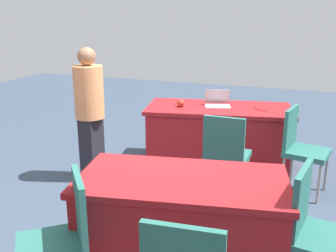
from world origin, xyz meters
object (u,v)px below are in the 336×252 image
object	(u,v)px
table_back_left	(182,224)
chair_tucked_left	(318,229)
laptop_silver	(218,103)
chair_near_front	(226,152)
person_attendee_browsing	(90,109)
scissors_red	(260,109)
chair_back_row	(62,235)
table_foreground	(218,135)
chair_aisle	(301,145)
yarn_ball	(181,103)

from	to	relation	value
table_back_left	chair_tucked_left	size ratio (longest dim) A/B	1.72
table_back_left	laptop_silver	world-z (taller)	laptop_silver
chair_near_front	person_attendee_browsing	xyz separation A→B (m)	(1.62, -0.01, 0.32)
chair_near_front	laptop_silver	bearing A→B (deg)	109.51
scissors_red	person_attendee_browsing	bearing A→B (deg)	-119.10
chair_tucked_left	person_attendee_browsing	size ratio (longest dim) A/B	0.61
chair_near_front	chair_back_row	bearing A→B (deg)	-108.78
table_foreground	chair_tucked_left	world-z (taller)	chair_tucked_left
chair_aisle	scissors_red	world-z (taller)	chair_aisle
table_back_left	chair_back_row	bearing A→B (deg)	46.81
yarn_ball	chair_tucked_left	bearing A→B (deg)	129.00
chair_aisle	laptop_silver	bearing A→B (deg)	-105.14
chair_back_row	laptop_silver	xyz separation A→B (m)	(-0.30, -2.95, 0.28)
table_foreground	chair_aisle	xyz separation A→B (m)	(-1.05, 0.51, 0.16)
chair_tucked_left	person_attendee_browsing	distance (m)	2.84
laptop_silver	yarn_ball	size ratio (longest dim) A/B	3.91
chair_back_row	table_back_left	bearing A→B (deg)	-83.76
chair_tucked_left	yarn_ball	world-z (taller)	chair_tucked_left
scissors_red	chair_tucked_left	bearing A→B (deg)	-42.53
chair_back_row	scissors_red	world-z (taller)	chair_back_row
chair_near_front	scissors_red	size ratio (longest dim) A/B	5.35
chair_back_row	chair_tucked_left	bearing A→B (deg)	-108.28
table_back_left	chair_tucked_left	bearing A→B (deg)	179.68
scissors_red	chair_back_row	bearing A→B (deg)	-75.75
person_attendee_browsing	scissors_red	bearing A→B (deg)	-58.49
chair_near_front	laptop_silver	distance (m)	1.15
chair_near_front	yarn_ball	world-z (taller)	chair_near_front
yarn_ball	table_back_left	bearing A→B (deg)	109.49
chair_aisle	yarn_ball	size ratio (longest dim) A/B	9.55
chair_back_row	yarn_ball	bearing A→B (deg)	-37.79
table_back_left	chair_near_front	size ratio (longest dim) A/B	1.74
chair_tucked_left	scissors_red	xyz separation A→B (m)	(0.72, -2.32, 0.22)
chair_tucked_left	table_back_left	bearing A→B (deg)	-81.35
chair_tucked_left	chair_aisle	bearing A→B (deg)	-164.91
person_attendee_browsing	laptop_silver	distance (m)	1.64
table_foreground	table_back_left	world-z (taller)	same
person_attendee_browsing	laptop_silver	world-z (taller)	person_attendee_browsing
chair_tucked_left	laptop_silver	xyz separation A→B (m)	(1.27, -2.30, 0.25)
chair_back_row	person_attendee_browsing	xyz separation A→B (m)	(0.96, -1.89, 0.34)
table_foreground	chair_aisle	bearing A→B (deg)	154.13
chair_aisle	person_attendee_browsing	distance (m)	2.42
chair_tucked_left	chair_back_row	world-z (taller)	chair_tucked_left
table_back_left	yarn_ball	size ratio (longest dim) A/B	16.73
table_foreground	person_attendee_browsing	distance (m)	1.72
yarn_ball	chair_near_front	bearing A→B (deg)	132.78
laptop_silver	scissors_red	distance (m)	0.55
chair_near_front	laptop_silver	xyz separation A→B (m)	(0.36, -1.06, 0.26)
table_foreground	chair_aisle	world-z (taller)	chair_aisle
table_foreground	yarn_ball	size ratio (longest dim) A/B	19.89
chair_aisle	laptop_silver	xyz separation A→B (m)	(1.08, -0.54, 0.27)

